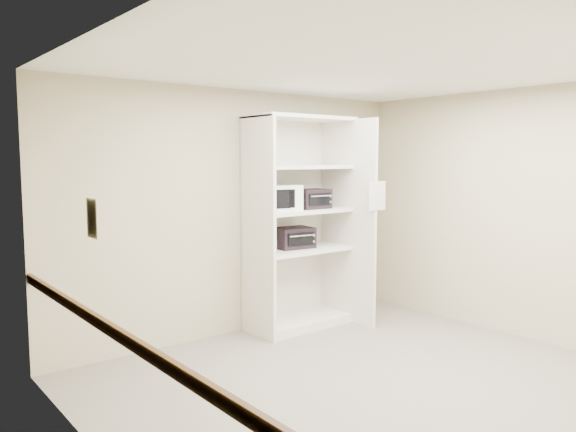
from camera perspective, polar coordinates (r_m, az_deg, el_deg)
floor at (r=5.11m, az=8.34°, el=-16.59°), size 4.50×4.00×0.01m
ceiling at (r=4.78m, az=8.84°, el=14.87°), size 4.50×4.00×0.01m
wall_back at (r=6.28m, az=-4.91°, el=0.40°), size 4.50×0.02×2.70m
wall_left at (r=3.48m, az=-17.57°, el=-4.26°), size 0.02×4.00×2.70m
wall_right at (r=6.58m, az=22.03°, el=0.24°), size 0.02×4.00×2.70m
shelving_unit at (r=6.47m, az=1.49°, el=-1.38°), size 1.24×0.92×2.42m
microwave at (r=6.22m, az=-1.15°, el=1.86°), size 0.51×0.41×0.28m
toaster_oven_upper at (r=6.49m, az=2.40°, el=1.76°), size 0.40×0.30×0.22m
toaster_oven_lower at (r=6.46m, az=0.56°, el=-2.22°), size 0.46×0.37×0.24m
paper_sign at (r=6.37m, az=9.07°, el=2.04°), size 0.25×0.01×0.32m
chair_rail at (r=3.59m, az=-17.01°, el=-11.31°), size 0.04×3.98×0.08m
wall_poster at (r=3.75m, az=-19.26°, el=-0.21°), size 0.01×0.18×0.26m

